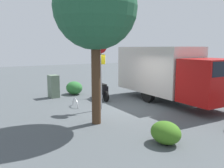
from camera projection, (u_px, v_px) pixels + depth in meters
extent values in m
plane|color=#494F53|center=(126.00, 109.00, 11.11)|extent=(60.00, 60.00, 0.00)
cylinder|color=black|center=(148.00, 94.00, 12.55)|extent=(0.91, 0.28, 0.90)
cylinder|color=black|center=(175.00, 90.00, 13.48)|extent=(0.91, 0.28, 0.90)
cube|color=beige|center=(158.00, 69.00, 13.18)|extent=(4.77, 2.34, 2.42)
cube|color=#AA0F0D|center=(209.00, 81.00, 10.33)|extent=(1.86, 2.15, 1.90)
cube|color=black|center=(209.00, 67.00, 10.24)|extent=(1.88, 1.99, 0.60)
cylinder|color=black|center=(96.00, 93.00, 13.76)|extent=(0.57, 0.14, 0.56)
cylinder|color=black|center=(106.00, 96.00, 12.66)|extent=(0.57, 0.14, 0.56)
cube|color=black|center=(101.00, 89.00, 13.12)|extent=(1.12, 0.39, 0.48)
cube|color=black|center=(102.00, 85.00, 13.00)|extent=(0.66, 0.32, 0.12)
cylinder|color=slate|center=(97.00, 83.00, 13.63)|extent=(0.29, 0.09, 0.69)
cylinder|color=black|center=(97.00, 77.00, 13.58)|extent=(0.08, 0.55, 0.04)
cylinder|color=#9E9EA3|center=(101.00, 76.00, 10.82)|extent=(0.08, 0.08, 3.14)
cylinder|color=red|center=(100.00, 45.00, 10.60)|extent=(0.71, 0.32, 0.76)
cube|color=yellow|center=(100.00, 59.00, 10.70)|extent=(0.33, 0.33, 0.44)
cylinder|color=#47301E|center=(96.00, 81.00, 8.82)|extent=(0.34, 0.34, 3.18)
sphere|color=#23583A|center=(95.00, 7.00, 8.43)|extent=(2.99, 2.99, 2.99)
cube|color=slate|center=(54.00, 86.00, 13.68)|extent=(0.66, 0.53, 1.28)
torus|color=#B7B7BC|center=(75.00, 107.00, 11.58)|extent=(0.85, 0.13, 0.85)
ellipsoid|color=#2D6F32|center=(74.00, 88.00, 14.66)|extent=(1.16, 0.95, 0.79)
ellipsoid|color=#3D6F1D|center=(166.00, 133.00, 7.09)|extent=(0.98, 0.80, 0.67)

